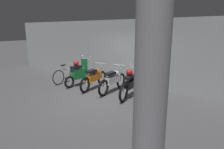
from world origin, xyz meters
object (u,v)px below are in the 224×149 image
Objects in this scene: motorbike_slot_3 at (131,83)px; bicycle at (67,75)px; motorbike_slot_0 at (79,73)px; support_pillar at (151,92)px; motorbike_slot_4 at (155,85)px; motorbike_slot_1 at (94,77)px; motorbike_slot_2 at (113,80)px.

bicycle is (-3.52, 0.03, -0.17)m from motorbike_slot_3.
bicycle is at bearing 179.48° from motorbike_slot_3.
bicycle is (-0.84, 0.00, -0.21)m from motorbike_slot_0.
bicycle is 6.62m from support_pillar.
motorbike_slot_3 is 0.90m from motorbike_slot_4.
motorbike_slot_4 is at bearing 1.62° from motorbike_slot_1.
bicycle is (-2.63, -0.08, -0.13)m from motorbike_slot_2.
motorbike_slot_0 is 0.86× the size of motorbike_slot_1.
motorbike_slot_1 is at bearing 140.91° from support_pillar.
motorbike_slot_4 is 0.58× the size of support_pillar.
bicycle is at bearing 150.32° from support_pillar.
motorbike_slot_0 and motorbike_slot_4 have the same top height.
motorbike_slot_3 is at bearing -175.02° from motorbike_slot_4.
motorbike_slot_1 is at bearing -178.38° from motorbike_slot_4.
motorbike_slot_2 reaches higher than bicycle.
motorbike_slot_0 is 3.57m from motorbike_slot_4.
bicycle is at bearing -178.29° from motorbike_slot_2.
motorbike_slot_0 is 0.86× the size of motorbike_slot_2.
motorbike_slot_2 is 0.90m from motorbike_slot_3.
motorbike_slot_2 is at bearing 178.95° from motorbike_slot_4.
motorbike_slot_3 is 0.67× the size of support_pillar.
motorbike_slot_4 reaches higher than motorbike_slot_2.
support_pillar reaches higher than motorbike_slot_2.
motorbike_slot_2 is 1.16× the size of motorbike_slot_4.
motorbike_slot_1 is at bearing -173.07° from motorbike_slot_2.
motorbike_slot_1 is at bearing -1.01° from bicycle.
bicycle is at bearing -179.41° from motorbike_slot_4.
motorbike_slot_2 is 1.13× the size of bicycle.
support_pillar reaches higher than motorbike_slot_1.
motorbike_slot_0 is 5.88m from support_pillar.
motorbike_slot_4 is 0.97× the size of bicycle.
motorbike_slot_3 is at bearing -0.05° from motorbike_slot_1.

